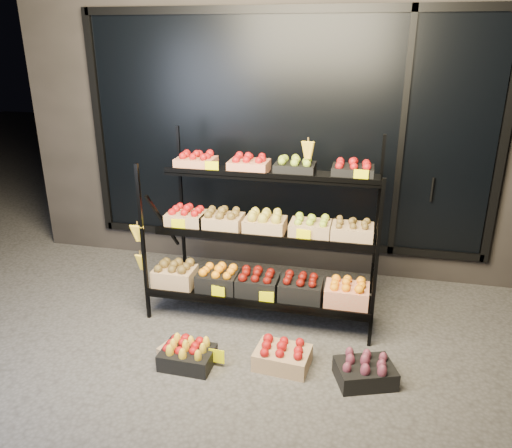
% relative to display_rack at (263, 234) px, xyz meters
% --- Properties ---
extents(ground, '(24.00, 24.00, 0.00)m').
position_rel_display_rack_xyz_m(ground, '(0.01, -0.60, -0.79)').
color(ground, '#514F4C').
rests_on(ground, ground).
extents(building, '(6.00, 2.08, 3.50)m').
position_rel_display_rack_xyz_m(building, '(0.01, 1.99, 0.96)').
color(building, '#2D2826').
rests_on(building, ground).
extents(display_rack, '(2.18, 1.02, 1.74)m').
position_rel_display_rack_xyz_m(display_rack, '(0.00, 0.00, 0.00)').
color(display_rack, black).
rests_on(display_rack, ground).
extents(tag_floor_a, '(0.13, 0.01, 0.12)m').
position_rel_display_rack_xyz_m(tag_floor_a, '(-0.16, -1.00, -0.73)').
color(tag_floor_a, '#FFF800').
rests_on(tag_floor_a, ground).
extents(floor_crate_left, '(0.42, 0.36, 0.19)m').
position_rel_display_rack_xyz_m(floor_crate_left, '(-0.45, -0.97, -0.70)').
color(floor_crate_left, tan).
rests_on(floor_crate_left, ground).
extents(floor_crate_midleft, '(0.42, 0.32, 0.21)m').
position_rel_display_rack_xyz_m(floor_crate_midleft, '(-0.40, -1.03, -0.69)').
color(floor_crate_midleft, black).
rests_on(floor_crate_midleft, ground).
extents(floor_crate_midright, '(0.46, 0.36, 0.21)m').
position_rel_display_rack_xyz_m(floor_crate_midright, '(0.35, -0.87, -0.69)').
color(floor_crate_midright, tan).
rests_on(floor_crate_midright, ground).
extents(floor_crate_right, '(0.52, 0.45, 0.21)m').
position_rel_display_rack_xyz_m(floor_crate_right, '(1.01, -0.92, -0.69)').
color(floor_crate_right, black).
rests_on(floor_crate_right, ground).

